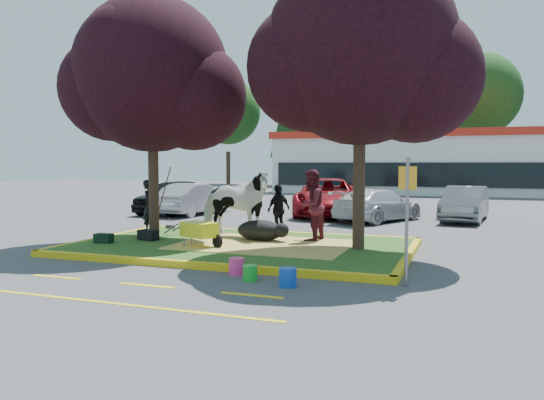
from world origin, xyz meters
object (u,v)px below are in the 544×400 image
(calf, at_px, (260,230))
(bucket_green, at_px, (250,273))
(wheelbarrow, at_px, (199,230))
(sign_post, at_px, (407,208))
(handler, at_px, (150,207))
(cow, at_px, (235,204))
(bucket_blue, at_px, (288,277))
(car_silver, at_px, (194,199))
(bucket_pink, at_px, (237,266))
(car_black, at_px, (174,196))

(calf, relative_size, bucket_green, 4.33)
(calf, height_order, wheelbarrow, wheelbarrow)
(sign_post, xyz_separation_m, bucket_green, (-2.75, -0.49, -1.24))
(handler, bearing_deg, cow, -98.35)
(sign_post, distance_m, bucket_blue, 2.40)
(cow, height_order, car_silver, cow)
(calf, xyz_separation_m, bucket_pink, (0.84, -3.39, -0.26))
(bucket_blue, xyz_separation_m, car_silver, (-7.83, 11.00, 0.49))
(handler, distance_m, bucket_blue, 7.02)
(wheelbarrow, relative_size, car_silver, 0.39)
(handler, xyz_separation_m, bucket_green, (4.75, -4.01, -0.78))
(cow, xyz_separation_m, bucket_blue, (3.00, -4.43, -0.88))
(cow, height_order, handler, cow)
(bucket_blue, height_order, car_silver, car_silver)
(calf, distance_m, car_black, 10.06)
(cow, bearing_deg, sign_post, -127.09)
(handler, xyz_separation_m, bucket_blue, (5.56, -4.22, -0.75))
(sign_post, xyz_separation_m, bucket_pink, (-3.19, -0.10, -1.22))
(sign_post, height_order, bucket_green, sign_post)
(bucket_blue, bearing_deg, car_black, 128.48)
(calf, relative_size, bucket_pink, 3.83)
(cow, xyz_separation_m, car_black, (-5.99, 6.88, -0.31))
(calf, xyz_separation_m, car_black, (-6.91, 7.31, 0.32))
(cow, distance_m, sign_post, 6.20)
(handler, bearing_deg, bucket_pink, -142.96)
(cow, height_order, car_black, cow)
(cow, bearing_deg, bucket_blue, -146.03)
(car_silver, bearing_deg, cow, 130.25)
(bucket_blue, bearing_deg, bucket_green, 164.79)
(cow, xyz_separation_m, car_silver, (-4.83, 6.57, -0.39))
(cow, height_order, bucket_pink, cow)
(wheelbarrow, height_order, car_silver, car_silver)
(bucket_blue, bearing_deg, wheelbarrow, 140.32)
(wheelbarrow, height_order, bucket_blue, wheelbarrow)
(cow, height_order, wheelbarrow, cow)
(bucket_green, distance_m, bucket_pink, 0.60)
(bucket_pink, bearing_deg, car_black, 125.88)
(wheelbarrow, relative_size, sign_post, 0.69)
(cow, distance_m, calf, 1.19)
(sign_post, bearing_deg, bucket_green, -154.94)
(cow, xyz_separation_m, wheelbarrow, (-0.09, -1.86, -0.49))
(wheelbarrow, relative_size, car_black, 0.36)
(bucket_pink, bearing_deg, wheelbarrow, 133.30)
(sign_post, bearing_deg, bucket_pink, -163.37)
(car_silver, bearing_deg, calf, 133.31)
(calf, relative_size, wheelbarrow, 0.80)
(cow, relative_size, car_silver, 0.53)
(bucket_green, distance_m, car_black, 13.80)
(wheelbarrow, height_order, car_black, car_black)
(calf, xyz_separation_m, bucket_blue, (2.09, -4.00, -0.25))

